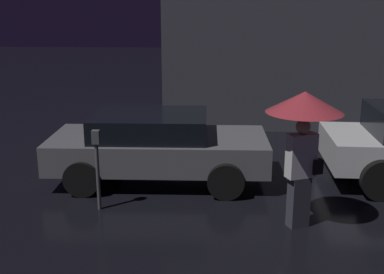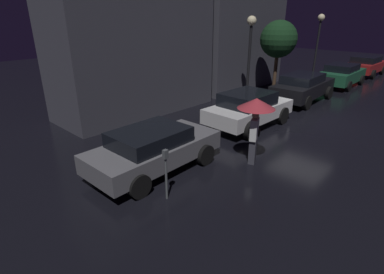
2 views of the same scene
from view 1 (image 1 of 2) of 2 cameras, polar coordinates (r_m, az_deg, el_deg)
name	(u,v)px [view 1 (image 1 of 2)]	position (r m, az deg, el deg)	size (l,w,h in m)	color
building_facade_left	(300,5)	(14.09, 12.72, 15.06)	(7.41, 3.00, 6.49)	#3D3D47
parked_car_grey	(157,145)	(9.10, -4.18, -0.93)	(4.08, 1.97, 1.30)	slate
pedestrian_with_umbrella	(304,119)	(7.08, 13.11, 2.07)	(1.11, 1.11, 2.08)	#383842
parking_meter	(97,161)	(7.88, -11.18, -2.86)	(0.12, 0.10, 1.34)	#4C5154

